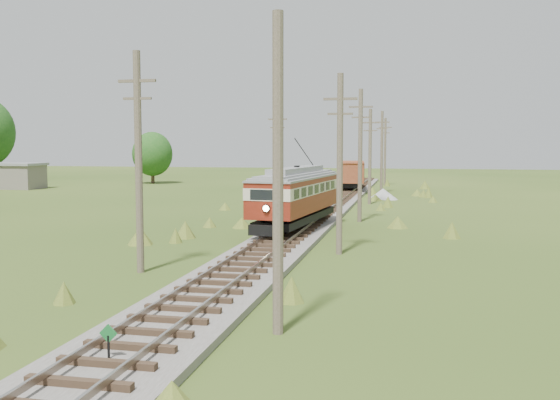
% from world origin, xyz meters
% --- Properties ---
extents(ground, '(260.00, 260.00, 0.00)m').
position_xyz_m(ground, '(0.00, 0.00, 0.00)').
color(ground, '#2B4414').
rests_on(ground, ground).
extents(railbed_main, '(3.60, 96.00, 0.57)m').
position_xyz_m(railbed_main, '(0.00, 34.00, 0.19)').
color(railbed_main, '#605B54').
rests_on(railbed_main, ground).
extents(switch_marker, '(0.45, 0.06, 1.08)m').
position_xyz_m(switch_marker, '(-0.20, 1.50, 0.63)').
color(switch_marker, black).
rests_on(switch_marker, ground).
extents(streetcar, '(3.74, 11.25, 5.09)m').
position_xyz_m(streetcar, '(-0.00, 24.66, 2.42)').
color(streetcar, black).
rests_on(streetcar, ground).
extents(gondola, '(3.53, 8.77, 2.84)m').
position_xyz_m(gondola, '(0.00, 58.24, 2.10)').
color(gondola, black).
rests_on(gondola, ground).
extents(gravel_pile, '(2.82, 3.00, 1.03)m').
position_xyz_m(gravel_pile, '(4.04, 49.63, 0.48)').
color(gravel_pile, gray).
rests_on(gravel_pile, ground).
extents(utility_pole_r_1, '(0.30, 0.30, 8.80)m').
position_xyz_m(utility_pole_r_1, '(3.10, 5.00, 4.40)').
color(utility_pole_r_1, brown).
rests_on(utility_pole_r_1, ground).
extents(utility_pole_r_2, '(1.60, 0.30, 8.60)m').
position_xyz_m(utility_pole_r_2, '(3.30, 18.00, 4.42)').
color(utility_pole_r_2, brown).
rests_on(utility_pole_r_2, ground).
extents(utility_pole_r_3, '(1.60, 0.30, 9.00)m').
position_xyz_m(utility_pole_r_3, '(3.20, 31.00, 4.63)').
color(utility_pole_r_3, brown).
rests_on(utility_pole_r_3, ground).
extents(utility_pole_r_4, '(1.60, 0.30, 8.40)m').
position_xyz_m(utility_pole_r_4, '(3.00, 44.00, 4.32)').
color(utility_pole_r_4, brown).
rests_on(utility_pole_r_4, ground).
extents(utility_pole_r_5, '(1.60, 0.30, 8.90)m').
position_xyz_m(utility_pole_r_5, '(3.40, 57.00, 4.58)').
color(utility_pole_r_5, brown).
rests_on(utility_pole_r_5, ground).
extents(utility_pole_r_6, '(1.60, 0.30, 8.70)m').
position_xyz_m(utility_pole_r_6, '(3.20, 70.00, 4.47)').
color(utility_pole_r_6, brown).
rests_on(utility_pole_r_6, ground).
extents(utility_pole_l_a, '(1.60, 0.30, 9.00)m').
position_xyz_m(utility_pole_l_a, '(-4.20, 12.00, 4.63)').
color(utility_pole_l_a, brown).
rests_on(utility_pole_l_a, ground).
extents(utility_pole_l_b, '(1.60, 0.30, 8.60)m').
position_xyz_m(utility_pole_l_b, '(-4.50, 40.00, 4.42)').
color(utility_pole_l_b, brown).
rests_on(utility_pole_l_b, ground).
extents(tree_mid_a, '(5.46, 5.46, 7.03)m').
position_xyz_m(tree_mid_a, '(-28.00, 68.00, 4.02)').
color(tree_mid_a, '#38281C').
rests_on(tree_mid_a, ground).
extents(shed, '(6.40, 4.40, 3.10)m').
position_xyz_m(shed, '(-40.00, 55.00, 1.57)').
color(shed, slate).
rests_on(shed, ground).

